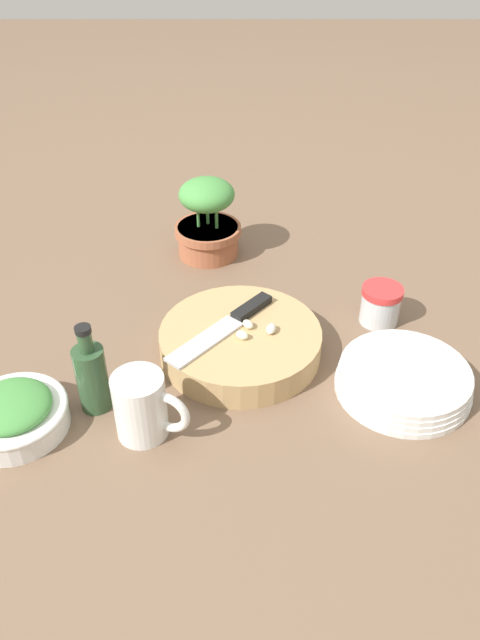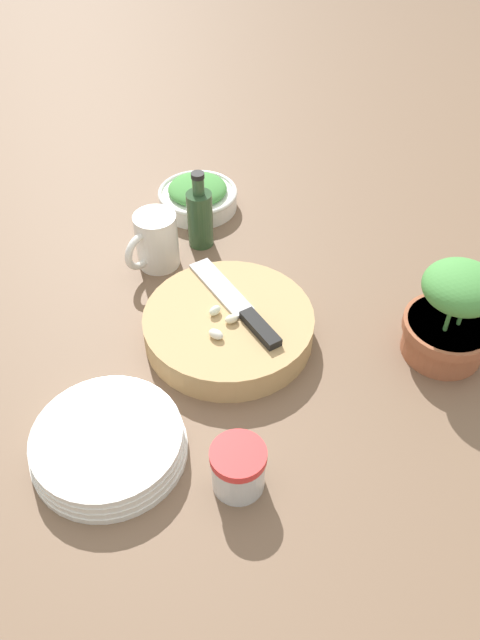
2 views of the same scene
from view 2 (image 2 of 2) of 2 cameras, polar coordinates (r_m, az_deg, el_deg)
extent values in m
plane|color=brown|center=(0.96, 1.52, -1.38)|extent=(5.00, 5.00, 0.00)
cylinder|color=tan|center=(0.95, -1.05, -0.59)|extent=(0.26, 0.26, 0.05)
cube|color=black|center=(0.90, 1.87, -0.78)|extent=(0.07, 0.07, 0.01)
cube|color=silver|center=(0.97, -1.76, 3.02)|extent=(0.12, 0.13, 0.01)
ellipsoid|color=#EAE4C4|center=(0.91, -0.79, 0.09)|extent=(0.02, 0.02, 0.01)
ellipsoid|color=silver|center=(0.93, -2.31, 0.87)|extent=(0.02, 0.02, 0.01)
ellipsoid|color=silver|center=(0.89, -2.21, -1.30)|extent=(0.02, 0.03, 0.01)
cylinder|color=silver|center=(1.22, -3.86, 10.91)|extent=(0.15, 0.15, 0.03)
torus|color=silver|center=(1.21, -3.89, 11.57)|extent=(0.15, 0.15, 0.01)
ellipsoid|color=#478E42|center=(1.21, -3.91, 11.87)|extent=(0.11, 0.11, 0.03)
cylinder|color=silver|center=(0.78, -0.16, -13.64)|extent=(0.07, 0.07, 0.06)
cylinder|color=red|center=(0.76, -0.16, -12.29)|extent=(0.07, 0.07, 0.01)
cylinder|color=silver|center=(1.07, -7.60, 7.24)|extent=(0.07, 0.07, 0.10)
torus|color=silver|center=(1.05, -9.10, 6.23)|extent=(0.07, 0.03, 0.07)
cylinder|color=silver|center=(0.84, -11.80, -11.57)|extent=(0.20, 0.20, 0.01)
cylinder|color=silver|center=(0.84, -11.91, -11.19)|extent=(0.20, 0.20, 0.01)
cylinder|color=silver|center=(0.83, -12.01, -10.80)|extent=(0.20, 0.20, 0.01)
cylinder|color=silver|center=(0.82, -12.11, -10.41)|extent=(0.19, 0.19, 0.01)
cylinder|color=#2D4C2D|center=(1.11, -3.67, 9.17)|extent=(0.04, 0.04, 0.10)
cylinder|color=#2D4C2D|center=(1.07, -3.84, 12.13)|extent=(0.02, 0.02, 0.03)
cylinder|color=black|center=(1.06, -3.89, 13.05)|extent=(0.02, 0.02, 0.01)
cylinder|color=#A35B3D|center=(0.97, 18.21, -1.48)|extent=(0.12, 0.12, 0.06)
cylinder|color=#A35B3D|center=(0.95, 18.51, -0.52)|extent=(0.13, 0.13, 0.02)
ellipsoid|color=#478E42|center=(0.90, 19.59, 2.87)|extent=(0.11, 0.11, 0.06)
cylinder|color=#478E42|center=(0.94, 19.14, 2.02)|extent=(0.01, 0.01, 0.07)
cylinder|color=#478E42|center=(0.93, 19.81, 1.15)|extent=(0.01, 0.01, 0.07)
cylinder|color=#478E42|center=(0.91, 18.67, 0.64)|extent=(0.01, 0.01, 0.07)
camera|label=1|loc=(1.17, -48.79, 30.43)|focal=35.00mm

